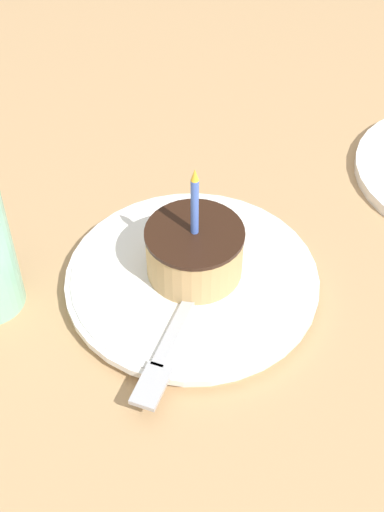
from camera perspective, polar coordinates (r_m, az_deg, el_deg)
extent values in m
cube|color=tan|center=(0.75, -1.97, -3.10)|extent=(2.40, 2.40, 0.04)
cylinder|color=white|center=(0.72, 0.00, -2.02)|extent=(0.24, 0.24, 0.02)
cylinder|color=white|center=(0.72, 0.00, -1.81)|extent=(0.26, 0.26, 0.01)
cylinder|color=tan|center=(0.70, 0.20, 0.26)|extent=(0.10, 0.10, 0.05)
cylinder|color=black|center=(0.68, 0.21, 1.82)|extent=(0.10, 0.10, 0.00)
cylinder|color=#4C72E0|center=(0.66, 0.22, 3.95)|extent=(0.01, 0.01, 0.06)
cone|color=yellow|center=(0.64, 0.23, 6.52)|extent=(0.01, 0.01, 0.01)
cube|color=#B2B2B7|center=(0.68, -0.19, -4.19)|extent=(0.10, 0.12, 0.00)
cube|color=#B2B2B7|center=(0.63, -3.27, -10.33)|extent=(0.05, 0.05, 0.00)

